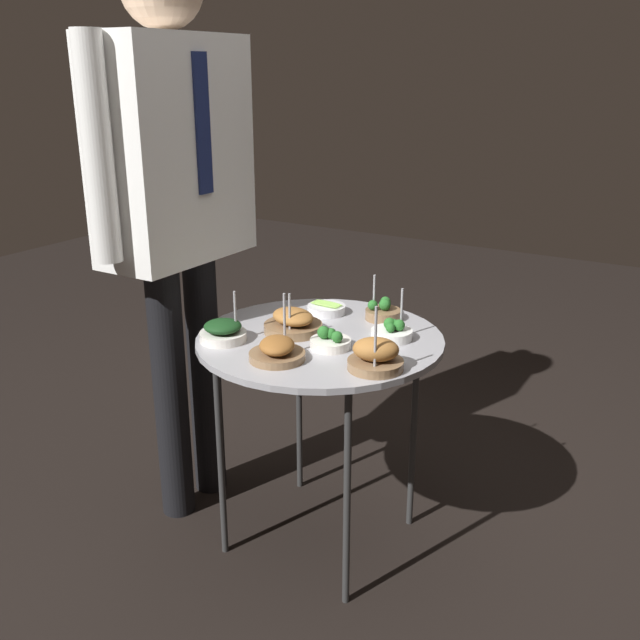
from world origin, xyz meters
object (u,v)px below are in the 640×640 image
serving_cart (320,351)px  bowl_spinach_front_right (223,332)px  bowl_broccoli_far_rim (392,332)px  waiter_figure (174,178)px  bowl_roast_front_center (277,350)px  bowl_roast_near_rim (293,323)px  bowl_asparagus_back_left (326,309)px  bowl_broccoli_mid_right (383,312)px  bowl_broccoli_back_right (330,341)px  bowl_roast_center (376,356)px

serving_cart → bowl_spinach_front_right: bowl_spinach_front_right is taller
bowl_broccoli_far_rim → waiter_figure: size_ratio=0.08×
bowl_broccoli_far_rim → bowl_roast_front_center: 0.35m
bowl_roast_front_center → waiter_figure: (0.17, 0.48, 0.39)m
bowl_roast_near_rim → bowl_spinach_front_right: bearing=141.0°
bowl_asparagus_back_left → bowl_broccoli_mid_right: 0.18m
bowl_roast_near_rim → waiter_figure: size_ratio=0.10×
bowl_broccoli_back_right → serving_cart: bearing=49.0°
bowl_broccoli_far_rim → bowl_broccoli_mid_right: bowl_broccoli_far_rim is taller
serving_cart → bowl_broccoli_far_rim: bearing=-64.0°
bowl_roast_near_rim → bowl_spinach_front_right: bowl_spinach_front_right is taller
serving_cart → bowl_broccoli_back_right: (-0.06, -0.07, 0.06)m
serving_cart → bowl_asparagus_back_left: 0.21m
serving_cart → bowl_spinach_front_right: 0.28m
bowl_roast_near_rim → bowl_asparagus_back_left: bearing=0.9°
bowl_roast_front_center → bowl_asparagus_back_left: bearing=11.8°
bowl_roast_near_rim → bowl_asparagus_back_left: (0.19, 0.00, -0.01)m
bowl_roast_near_rim → waiter_figure: waiter_figure is taller
bowl_roast_front_center → bowl_spinach_front_right: size_ratio=1.20×
bowl_roast_center → bowl_broccoli_mid_right: (0.35, 0.16, -0.01)m
bowl_broccoli_back_right → bowl_broccoli_mid_right: bowl_broccoli_mid_right is taller
waiter_figure → bowl_roast_center: bearing=-97.1°
bowl_broccoli_far_rim → bowl_broccoli_back_right: bearing=142.7°
serving_cart → bowl_broccoli_mid_right: (0.23, -0.09, 0.07)m
bowl_broccoli_mid_right → bowl_spinach_front_right: bearing=143.0°
bowl_spinach_front_right → bowl_roast_center: bearing=-84.5°
serving_cart → bowl_roast_front_center: (-0.21, 0.01, 0.07)m
bowl_roast_near_rim → bowl_roast_front_center: 0.21m
bowl_broccoli_mid_right → bowl_roast_near_rim: bearing=144.3°
bowl_broccoli_mid_right → serving_cart: bearing=159.6°
bowl_broccoli_far_rim → bowl_asparagus_back_left: size_ratio=1.21×
serving_cart → bowl_roast_front_center: bearing=178.0°
bowl_broccoli_back_right → bowl_spinach_front_right: bowl_spinach_front_right is taller
bowl_roast_front_center → bowl_broccoli_mid_right: bowl_roast_front_center is taller
bowl_spinach_front_right → bowl_broccoli_mid_right: size_ratio=1.04×
waiter_figure → serving_cart: bearing=-85.9°
waiter_figure → bowl_broccoli_mid_right: bearing=-65.1°
bowl_roast_center → waiter_figure: size_ratio=0.10×
bowl_roast_center → bowl_roast_front_center: (-0.08, 0.25, -0.01)m
bowl_spinach_front_right → waiter_figure: bearing=63.3°
serving_cart → bowl_asparagus_back_left: size_ratio=5.94×
serving_cart → bowl_roast_near_rim: bearing=96.1°
bowl_broccoli_far_rim → bowl_roast_center: (-0.22, -0.06, 0.01)m
bowl_broccoli_mid_right → waiter_figure: size_ratio=0.08×
serving_cart → waiter_figure: bearing=94.1°
bowl_broccoli_back_right → bowl_roast_center: size_ratio=0.62×
bowl_roast_near_rim → bowl_roast_front_center: (-0.20, -0.08, -0.00)m
bowl_broccoli_far_rim → bowl_roast_front_center: (-0.30, 0.19, 0.00)m
serving_cart → bowl_asparagus_back_left: bearing=25.6°
bowl_broccoli_back_right → bowl_asparagus_back_left: bowl_broccoli_back_right is taller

